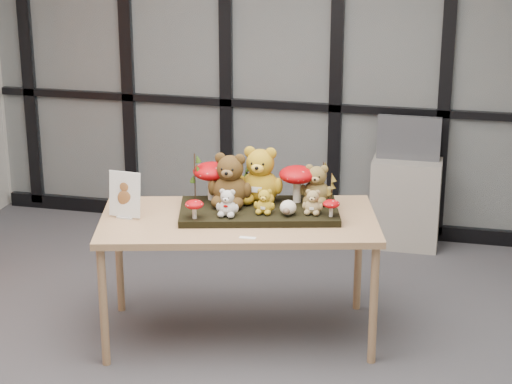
% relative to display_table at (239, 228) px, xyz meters
% --- Properties ---
extents(floor, '(5.00, 5.00, 0.00)m').
position_rel_display_table_xyz_m(floor, '(-0.16, -0.48, -0.73)').
color(floor, '#505055').
rests_on(floor, ground).
extents(room_shell, '(5.00, 5.00, 5.00)m').
position_rel_display_table_xyz_m(room_shell, '(-0.16, -0.48, 0.95)').
color(room_shell, '#BBBAB1').
rests_on(room_shell, floor).
extents(glass_partition, '(4.90, 0.06, 2.78)m').
position_rel_display_table_xyz_m(glass_partition, '(-0.16, 1.99, 0.69)').
color(glass_partition, '#2D383F').
rests_on(glass_partition, floor).
extents(display_table, '(1.85, 1.24, 0.80)m').
position_rel_display_table_xyz_m(display_table, '(0.00, 0.00, 0.00)').
color(display_table, tan).
rests_on(display_table, floor).
extents(diorama_tray, '(1.07, 0.71, 0.04)m').
position_rel_display_table_xyz_m(diorama_tray, '(0.11, 0.09, 0.09)').
color(diorama_tray, black).
rests_on(diorama_tray, display_table).
extents(bear_pooh_yellow, '(0.36, 0.33, 0.39)m').
position_rel_display_table_xyz_m(bear_pooh_yellow, '(0.09, 0.23, 0.30)').
color(bear_pooh_yellow, '#AC8219').
rests_on(bear_pooh_yellow, diorama_tray).
extents(bear_brown_medium, '(0.33, 0.31, 0.37)m').
position_rel_display_table_xyz_m(bear_brown_medium, '(-0.08, 0.12, 0.29)').
color(bear_brown_medium, '#462F13').
rests_on(bear_brown_medium, diorama_tray).
extents(bear_tan_back, '(0.25, 0.23, 0.27)m').
position_rel_display_table_xyz_m(bear_tan_back, '(0.43, 0.28, 0.24)').
color(bear_tan_back, brown).
rests_on(bear_tan_back, diorama_tray).
extents(bear_small_yellow, '(0.15, 0.15, 0.17)m').
position_rel_display_table_xyz_m(bear_small_yellow, '(0.16, 0.01, 0.19)').
color(bear_small_yellow, '#B5911D').
rests_on(bear_small_yellow, diorama_tray).
extents(bear_white_bow, '(0.17, 0.16, 0.18)m').
position_rel_display_table_xyz_m(bear_white_bow, '(-0.05, -0.08, 0.20)').
color(bear_white_bow, beige).
rests_on(bear_white_bow, diorama_tray).
extents(bear_beige_small, '(0.15, 0.14, 0.17)m').
position_rel_display_table_xyz_m(bear_beige_small, '(0.45, 0.07, 0.19)').
color(bear_beige_small, '#A38A55').
rests_on(bear_beige_small, diorama_tray).
extents(plush_cream_hedgehog, '(0.09, 0.09, 0.10)m').
position_rel_display_table_xyz_m(plush_cream_hedgehog, '(0.31, 0.01, 0.16)').
color(plush_cream_hedgehog, silver).
rests_on(plush_cream_hedgehog, diorama_tray).
extents(mushroom_back_left, '(0.24, 0.24, 0.27)m').
position_rel_display_table_xyz_m(mushroom_back_left, '(-0.22, 0.19, 0.24)').
color(mushroom_back_left, '#990409').
rests_on(mushroom_back_left, diorama_tray).
extents(mushroom_back_right, '(0.23, 0.23, 0.26)m').
position_rel_display_table_xyz_m(mushroom_back_right, '(0.31, 0.26, 0.24)').
color(mushroom_back_right, '#990409').
rests_on(mushroom_back_right, diorama_tray).
extents(mushroom_front_left, '(0.11, 0.11, 0.13)m').
position_rel_display_table_xyz_m(mushroom_front_left, '(-0.23, -0.18, 0.17)').
color(mushroom_front_left, '#990409').
rests_on(mushroom_front_left, diorama_tray).
extents(mushroom_front_right, '(0.10, 0.10, 0.12)m').
position_rel_display_table_xyz_m(mushroom_front_right, '(0.57, 0.04, 0.16)').
color(mushroom_front_right, '#990409').
rests_on(mushroom_front_right, diorama_tray).
extents(sprig_green_far_left, '(0.05, 0.05, 0.32)m').
position_rel_display_table_xyz_m(sprig_green_far_left, '(-0.31, 0.12, 0.27)').
color(sprig_green_far_left, '#1A340B').
rests_on(sprig_green_far_left, diorama_tray).
extents(sprig_green_mid_left, '(0.05, 0.05, 0.27)m').
position_rel_display_table_xyz_m(sprig_green_mid_left, '(-0.19, 0.20, 0.24)').
color(sprig_green_mid_left, '#1A340B').
rests_on(sprig_green_mid_left, diorama_tray).
extents(sprig_dry_far_right, '(0.05, 0.05, 0.26)m').
position_rel_display_table_xyz_m(sprig_dry_far_right, '(0.47, 0.30, 0.24)').
color(sprig_dry_far_right, brown).
rests_on(sprig_dry_far_right, diorama_tray).
extents(sprig_dry_mid_right, '(0.05, 0.05, 0.23)m').
position_rel_display_table_xyz_m(sprig_dry_mid_right, '(0.54, 0.18, 0.22)').
color(sprig_dry_mid_right, brown).
rests_on(sprig_dry_mid_right, diorama_tray).
extents(sprig_green_centre, '(0.05, 0.05, 0.23)m').
position_rel_display_table_xyz_m(sprig_green_centre, '(-0.01, 0.26, 0.22)').
color(sprig_green_centre, '#1A340B').
rests_on(sprig_green_centre, diorama_tray).
extents(sign_holder, '(0.21, 0.07, 0.29)m').
position_rel_display_table_xyz_m(sign_holder, '(-0.68, -0.15, 0.20)').
color(sign_holder, silver).
rests_on(sign_holder, display_table).
extents(label_card, '(0.10, 0.03, 0.00)m').
position_rel_display_table_xyz_m(label_card, '(0.13, -0.32, 0.07)').
color(label_card, white).
rests_on(label_card, display_table).
extents(cabinet, '(0.53, 0.31, 0.71)m').
position_rel_display_table_xyz_m(cabinet, '(0.90, 1.79, -0.38)').
color(cabinet, '#9D978C').
rests_on(cabinet, floor).
extents(monitor, '(0.49, 0.05, 0.35)m').
position_rel_display_table_xyz_m(monitor, '(0.90, 1.81, 0.15)').
color(monitor, '#505258').
rests_on(monitor, cabinet).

